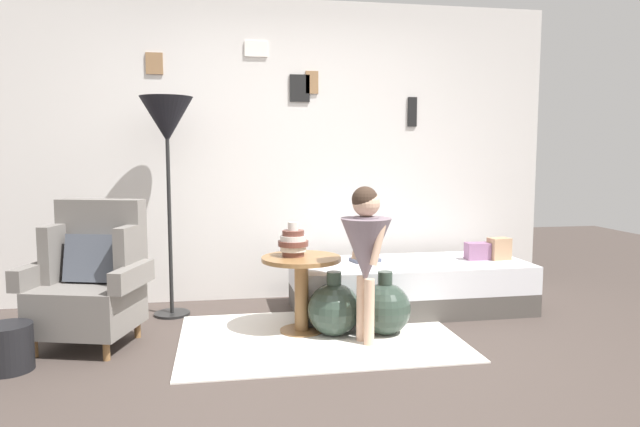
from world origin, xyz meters
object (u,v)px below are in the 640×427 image
object	(u,v)px
side_table	(302,278)
floor_lamp	(167,127)
demijohn_far	(385,308)
book_on_daybed	(365,260)
daybed	(410,286)
magazine_basket	(8,348)
vase_striped	(293,242)
person_child	(366,245)
armchair	(92,280)
demijohn_near	(334,309)

from	to	relation	value
side_table	floor_lamp	world-z (taller)	floor_lamp
floor_lamp	side_table	bearing A→B (deg)	-32.84
demijohn_far	book_on_daybed	bearing A→B (deg)	87.87
demijohn_far	floor_lamp	bearing A→B (deg)	153.49
daybed	floor_lamp	xyz separation A→B (m)	(-1.92, 0.18, 1.29)
magazine_basket	floor_lamp	bearing A→B (deg)	50.68
demijohn_far	vase_striped	bearing A→B (deg)	163.89
daybed	person_child	distance (m)	1.07
person_child	book_on_daybed	xyz separation A→B (m)	(0.21, 0.84, -0.26)
armchair	floor_lamp	xyz separation A→B (m)	(0.47, 0.62, 1.05)
side_table	vase_striped	size ratio (longest dim) A/B	2.31
person_child	magazine_basket	size ratio (longest dim) A/B	3.82
floor_lamp	demijohn_far	world-z (taller)	floor_lamp
daybed	side_table	world-z (taller)	side_table
daybed	book_on_daybed	size ratio (longest dim) A/B	8.67
daybed	person_child	world-z (taller)	person_child
demijohn_near	person_child	bearing A→B (deg)	-50.91
side_table	person_child	bearing A→B (deg)	-39.79
demijohn_near	daybed	bearing A→B (deg)	36.37
side_table	magazine_basket	bearing A→B (deg)	-166.74
daybed	magazine_basket	size ratio (longest dim) A/B	6.81
floor_lamp	book_on_daybed	xyz separation A→B (m)	(1.56, -0.10, -1.07)
vase_striped	person_child	distance (m)	0.57
side_table	magazine_basket	xyz separation A→B (m)	(-1.82, -0.43, -0.25)
person_child	magazine_basket	xyz separation A→B (m)	(-2.20, -0.11, -0.54)
book_on_daybed	floor_lamp	bearing A→B (deg)	176.23
demijohn_far	armchair	bearing A→B (deg)	175.76
armchair	side_table	xyz separation A→B (m)	(1.43, -0.00, -0.04)
armchair	demijohn_far	distance (m)	2.02
side_table	demijohn_far	bearing A→B (deg)	-14.27
person_child	demijohn_near	xyz separation A→B (m)	(-0.17, 0.21, -0.49)
daybed	magazine_basket	bearing A→B (deg)	-162.64
vase_striped	demijohn_near	bearing A→B (deg)	-28.33
armchair	floor_lamp	world-z (taller)	floor_lamp
magazine_basket	side_table	bearing A→B (deg)	13.26
demijohn_far	demijohn_near	bearing A→B (deg)	174.15
side_table	armchair	bearing A→B (deg)	179.92
demijohn_near	demijohn_far	world-z (taller)	demijohn_near
armchair	side_table	distance (m)	1.43
book_on_daybed	side_table	bearing A→B (deg)	-139.29
armchair	daybed	world-z (taller)	armchair
side_table	vase_striped	bearing A→B (deg)	147.10
book_on_daybed	magazine_basket	size ratio (longest dim) A/B	0.79
floor_lamp	demijohn_far	xyz separation A→B (m)	(1.53, -0.76, -1.30)
book_on_daybed	demijohn_near	bearing A→B (deg)	-121.68
book_on_daybed	demijohn_far	xyz separation A→B (m)	(-0.02, -0.66, -0.23)
person_child	book_on_daybed	world-z (taller)	person_child
person_child	demijohn_far	world-z (taller)	person_child
side_table	floor_lamp	xyz separation A→B (m)	(-0.96, 0.62, 1.09)
armchair	magazine_basket	world-z (taller)	armchair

